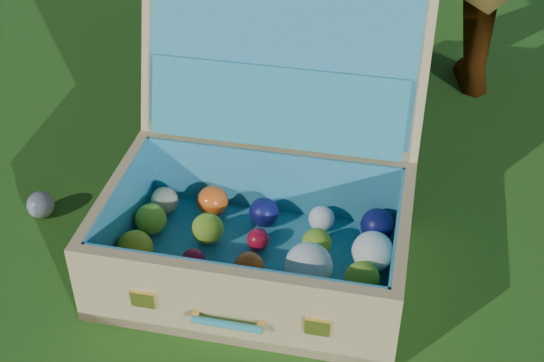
# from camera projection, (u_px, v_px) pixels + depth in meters

# --- Properties ---
(ground) EXTENTS (60.00, 60.00, 0.00)m
(ground) POSITION_uv_depth(u_px,v_px,m) (196.00, 269.00, 1.76)
(ground) COLOR #215114
(ground) RESTS_ON ground
(stray_ball) EXTENTS (0.07, 0.07, 0.07)m
(stray_ball) POSITION_uv_depth(u_px,v_px,m) (41.00, 205.00, 1.89)
(stray_ball) COLOR teal
(stray_ball) RESTS_ON ground
(suitcase) EXTENTS (0.81, 0.77, 0.63)m
(suitcase) POSITION_uv_depth(u_px,v_px,m) (265.00, 186.00, 1.72)
(suitcase) COLOR tan
(suitcase) RESTS_ON ground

